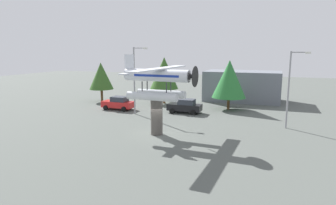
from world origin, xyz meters
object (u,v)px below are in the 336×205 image
car_mid_black (185,106)px  storefront_building (242,86)px  car_near_red (118,103)px  tree_east (164,73)px  streetlight_secondary (291,84)px  tree_center_back (229,79)px  floatplane_monument (158,81)px  tree_west (101,76)px  streetlight_primary (136,76)px  display_pedestal (157,117)px

car_mid_black → storefront_building: bearing=-115.2°
car_near_red → tree_east: tree_east is taller
streetlight_secondary → tree_center_back: (-7.15, 7.50, -0.40)m
floatplane_monument → car_near_red: size_ratio=2.49×
car_mid_black → tree_east: tree_east is taller
streetlight_secondary → car_near_red: bearing=173.7°
tree_east → tree_center_back: bearing=-8.2°
car_mid_black → streetlight_secondary: 12.85m
tree_west → tree_east: 9.75m
streetlight_primary → car_mid_black: bearing=26.3°
tree_east → car_near_red: bearing=-121.0°
streetlight_primary → tree_center_back: streetlight_primary is taller
display_pedestal → streetlight_primary: bearing=128.2°
car_near_red → tree_east: bearing=-121.0°
streetlight_primary → tree_east: streetlight_primary is taller
car_near_red → streetlight_secondary: (20.74, -2.30, 3.57)m
streetlight_secondary → car_mid_black: bearing=164.1°
tree_west → car_mid_black: bearing=-14.2°
display_pedestal → car_mid_black: size_ratio=0.80×
storefront_building → tree_east: size_ratio=1.67×
floatplane_monument → streetlight_primary: 9.47m
floatplane_monument → car_mid_black: bearing=95.4°
car_near_red → storefront_building: 19.53m
streetlight_primary → streetlight_secondary: bearing=-2.3°
car_near_red → streetlight_primary: (3.43, -1.61, 3.82)m
streetlight_primary → streetlight_secondary: streetlight_primary is taller
tree_east → car_mid_black: bearing=-48.3°
streetlight_primary → tree_center_back: size_ratio=1.24×
tree_west → floatplane_monument: bearing=-42.5°
car_near_red → tree_center_back: bearing=-159.1°
car_near_red → car_mid_black: size_ratio=1.00×
car_mid_black → tree_center_back: 7.03m
tree_west → tree_center_back: tree_center_back is taller
display_pedestal → car_near_red: size_ratio=0.80×
floatplane_monument → storefront_building: floatplane_monument is taller
car_mid_black → storefront_building: size_ratio=0.37×
display_pedestal → storefront_building: 22.63m
storefront_building → tree_center_back: tree_center_back is taller
floatplane_monument → tree_east: bearing=111.7°
display_pedestal → streetlight_primary: (-5.79, 7.37, 3.02)m
car_mid_black → tree_center_back: bearing=-138.9°
display_pedestal → tree_west: (-14.83, 13.72, 2.24)m
car_near_red → car_mid_black: bearing=-173.1°
display_pedestal → tree_center_back: tree_center_back is taller
display_pedestal → car_near_red: bearing=135.8°
streetlight_secondary → tree_west: 27.28m
display_pedestal → floatplane_monument: 3.35m
car_near_red → tree_east: 8.48m
car_near_red → streetlight_primary: bearing=154.9°
streetlight_primary → streetlight_secondary: (17.31, -0.70, -0.24)m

